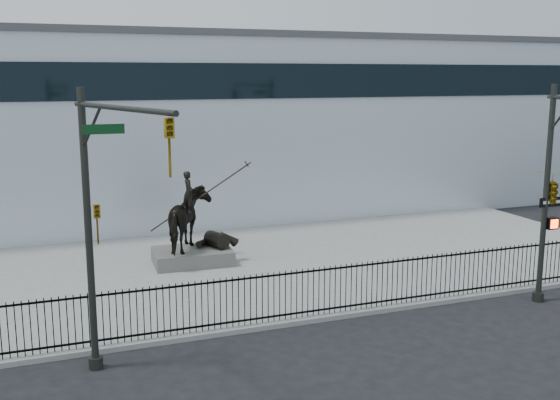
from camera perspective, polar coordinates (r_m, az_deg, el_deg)
name	(u,v)px	position (r m, az deg, el deg)	size (l,w,h in m)	color
ground	(349,333)	(19.25, 5.99, -11.42)	(120.00, 120.00, 0.00)	black
plaza	(266,265)	(25.31, -1.19, -5.69)	(30.00, 12.00, 0.15)	gray
building	(187,126)	(36.87, -8.09, 6.41)	(44.00, 14.00, 9.00)	silver
picket_fence	(330,290)	(19.99, 4.41, -7.78)	(22.10, 0.10, 1.50)	black
statue_plinth	(192,256)	(25.44, -7.63, -4.88)	(2.93, 2.02, 0.55)	#575450
equestrian_statue	(193,220)	(25.11, -7.58, -1.73)	(3.76, 2.43, 3.19)	black
traffic_signal_left	(102,218)	(15.63, -15.27, -1.52)	(1.52, 4.84, 7.00)	#252822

